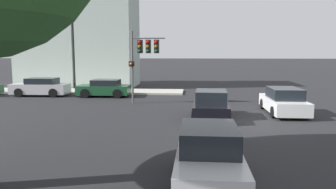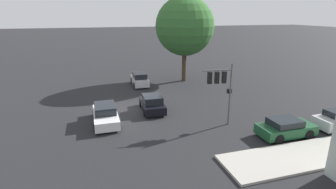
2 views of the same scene
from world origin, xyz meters
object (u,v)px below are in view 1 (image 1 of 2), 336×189
Objects in this scene: parked_car_0 at (104,88)px; traffic_signal at (144,52)px; parked_car_1 at (41,87)px; crossing_car_2 at (209,158)px; crossing_car_1 at (211,105)px; crossing_car_0 at (284,101)px.

traffic_signal is at bearing 137.75° from parked_car_0.
parked_car_0 is 0.91× the size of parked_car_1.
parked_car_0 is at bearing -155.49° from crossing_car_2.
traffic_signal is 6.88m from crossing_car_1.
crossing_car_0 is 13.72m from parked_car_0.
traffic_signal is 9.89m from parked_car_1.
crossing_car_1 is at bearing 177.23° from crossing_car_2.
crossing_car_0 is at bearing 156.34° from crossing_car_2.
crossing_car_2 is (-9.02, 0.56, 0.06)m from crossing_car_1.
parked_car_0 is (16.84, 7.40, -0.08)m from crossing_car_2.
crossing_car_2 is at bearing 113.33° from parked_car_0.
crossing_car_1 reaches higher than parked_car_1.
crossing_car_1 reaches higher than parked_car_0.
parked_car_0 is at bearing 63.06° from crossing_car_0.
traffic_signal reaches higher than crossing_car_1.
crossing_car_0 is at bearing 112.93° from crossing_car_1.
traffic_signal is 9.49m from crossing_car_0.
parked_car_0 is 5.23m from parked_car_1.
traffic_signal is at bearing -133.80° from crossing_car_1.
crossing_car_2 reaches higher than parked_car_1.
parked_car_1 is at bearing -102.93° from traffic_signal.
crossing_car_0 reaches higher than crossing_car_1.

